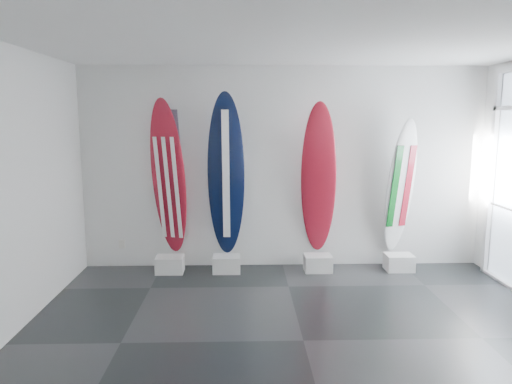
{
  "coord_description": "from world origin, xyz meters",
  "views": [
    {
      "loc": [
        -0.61,
        -4.45,
        2.25
      ],
      "look_at": [
        -0.44,
        1.4,
        1.32
      ],
      "focal_mm": 32.77,
      "sensor_mm": 36.0,
      "label": 1
    }
  ],
  "objects_px": {
    "surfboard_usa": "(169,178)",
    "surfboard_italy": "(400,187)",
    "surfboard_swiss": "(319,179)",
    "surfboard_navy": "(226,175)"
  },
  "relations": [
    {
      "from": "surfboard_usa",
      "to": "surfboard_italy",
      "type": "bearing_deg",
      "value": 16.44
    },
    {
      "from": "surfboard_swiss",
      "to": "surfboard_italy",
      "type": "distance_m",
      "value": 1.22
    },
    {
      "from": "surfboard_usa",
      "to": "surfboard_swiss",
      "type": "relative_size",
      "value": 1.02
    },
    {
      "from": "surfboard_usa",
      "to": "surfboard_navy",
      "type": "xyz_separation_m",
      "value": [
        0.83,
        0.0,
        0.05
      ]
    },
    {
      "from": "surfboard_navy",
      "to": "surfboard_italy",
      "type": "distance_m",
      "value": 2.57
    },
    {
      "from": "surfboard_usa",
      "to": "surfboard_navy",
      "type": "bearing_deg",
      "value": 16.44
    },
    {
      "from": "surfboard_usa",
      "to": "surfboard_navy",
      "type": "distance_m",
      "value": 0.83
    },
    {
      "from": "surfboard_swiss",
      "to": "surfboard_italy",
      "type": "height_order",
      "value": "surfboard_swiss"
    },
    {
      "from": "surfboard_navy",
      "to": "surfboard_italy",
      "type": "height_order",
      "value": "surfboard_navy"
    },
    {
      "from": "surfboard_swiss",
      "to": "surfboard_italy",
      "type": "relative_size",
      "value": 1.12
    }
  ]
}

